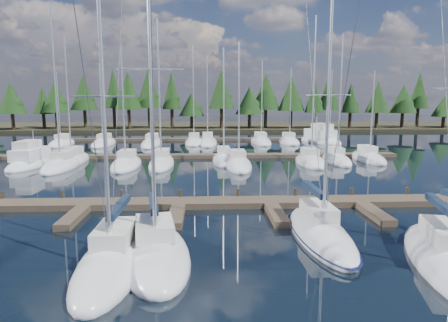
{
  "coord_description": "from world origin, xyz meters",
  "views": [
    {
      "loc": [
        1.84,
        -7.91,
        7.1
      ],
      "look_at": [
        3.15,
        22.0,
        2.39
      ],
      "focal_mm": 32.0,
      "sensor_mm": 36.0,
      "label": 1
    }
  ],
  "objects_px": {
    "motor_yacht_left": "(31,161)",
    "motor_yacht_right": "(320,139)",
    "front_sailboat_3": "(155,253)",
    "front_sailboat_4": "(320,233)",
    "main_dock": "(179,206)",
    "front_sailboat_2": "(114,260)"
  },
  "relations": [
    {
      "from": "motor_yacht_left",
      "to": "motor_yacht_right",
      "type": "height_order",
      "value": "motor_yacht_right"
    },
    {
      "from": "front_sailboat_3",
      "to": "motor_yacht_left",
      "type": "bearing_deg",
      "value": 122.52
    },
    {
      "from": "front_sailboat_3",
      "to": "motor_yacht_right",
      "type": "xyz_separation_m",
      "value": [
        20.77,
        46.93,
        0.25
      ]
    },
    {
      "from": "front_sailboat_4",
      "to": "motor_yacht_right",
      "type": "relative_size",
      "value": 1.23
    },
    {
      "from": "front_sailboat_3",
      "to": "motor_yacht_left",
      "type": "xyz_separation_m",
      "value": [
        -16.42,
        25.75,
        0.2
      ]
    },
    {
      "from": "motor_yacht_right",
      "to": "main_dock",
      "type": "bearing_deg",
      "value": -117.71
    },
    {
      "from": "front_sailboat_3",
      "to": "front_sailboat_4",
      "type": "xyz_separation_m",
      "value": [
        8.09,
        2.4,
        -0.01
      ]
    },
    {
      "from": "main_dock",
      "to": "front_sailboat_3",
      "type": "relative_size",
      "value": 2.93
    },
    {
      "from": "front_sailboat_2",
      "to": "motor_yacht_left",
      "type": "bearing_deg",
      "value": 119.13
    },
    {
      "from": "front_sailboat_2",
      "to": "front_sailboat_4",
      "type": "distance_m",
      "value": 10.25
    },
    {
      "from": "motor_yacht_left",
      "to": "motor_yacht_right",
      "type": "xyz_separation_m",
      "value": [
        37.18,
        21.18,
        0.06
      ]
    },
    {
      "from": "main_dock",
      "to": "front_sailboat_2",
      "type": "distance_m",
      "value": 9.24
    },
    {
      "from": "main_dock",
      "to": "motor_yacht_right",
      "type": "height_order",
      "value": "motor_yacht_right"
    },
    {
      "from": "front_sailboat_2",
      "to": "front_sailboat_4",
      "type": "relative_size",
      "value": 0.99
    },
    {
      "from": "front_sailboat_2",
      "to": "front_sailboat_4",
      "type": "xyz_separation_m",
      "value": [
        9.77,
        3.1,
        0.0
      ]
    },
    {
      "from": "main_dock",
      "to": "motor_yacht_left",
      "type": "bearing_deg",
      "value": 134.05
    },
    {
      "from": "main_dock",
      "to": "front_sailboat_3",
      "type": "bearing_deg",
      "value": -93.22
    },
    {
      "from": "front_sailboat_2",
      "to": "front_sailboat_3",
      "type": "distance_m",
      "value": 1.82
    },
    {
      "from": "front_sailboat_2",
      "to": "motor_yacht_left",
      "type": "xyz_separation_m",
      "value": [
        -14.74,
        26.45,
        0.21
      ]
    },
    {
      "from": "main_dock",
      "to": "front_sailboat_2",
      "type": "xyz_separation_m",
      "value": [
        -2.15,
        -8.99,
        0.08
      ]
    },
    {
      "from": "front_sailboat_2",
      "to": "motor_yacht_right",
      "type": "height_order",
      "value": "front_sailboat_2"
    },
    {
      "from": "front_sailboat_4",
      "to": "front_sailboat_2",
      "type": "bearing_deg",
      "value": -162.41
    }
  ]
}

